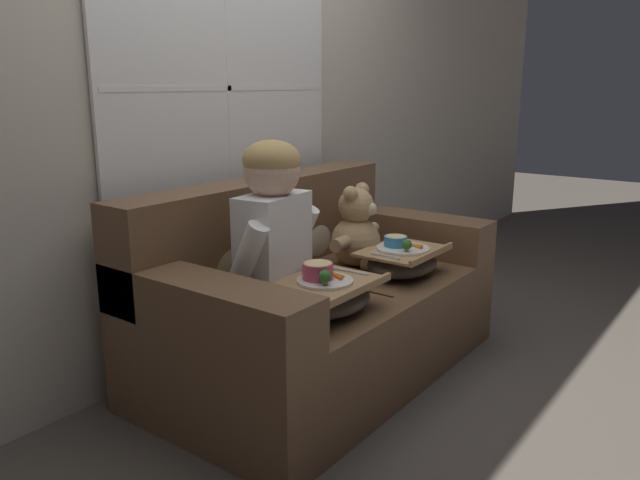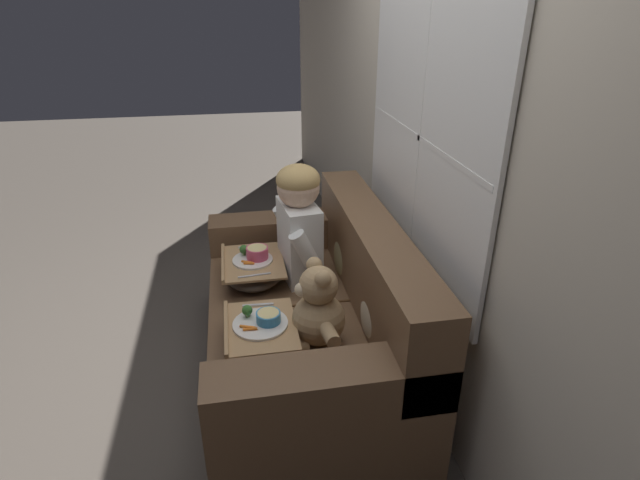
{
  "view_description": "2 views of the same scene",
  "coord_description": "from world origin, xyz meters",
  "px_view_note": "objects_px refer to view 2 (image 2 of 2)",
  "views": [
    {
      "loc": [
        -2.13,
        -1.56,
        1.28
      ],
      "look_at": [
        -0.06,
        -0.02,
        0.63
      ],
      "focal_mm": 35.0,
      "sensor_mm": 36.0,
      "label": 1
    },
    {
      "loc": [
        2.11,
        -0.29,
        1.82
      ],
      "look_at": [
        -0.14,
        0.11,
        0.72
      ],
      "focal_mm": 28.0,
      "sensor_mm": 36.0,
      "label": 2
    }
  ],
  "objects_px": {
    "throw_pillow_behind_child": "(346,248)",
    "lap_tray_teddy": "(261,334)",
    "teddy_bear": "(317,310)",
    "lap_tray_child": "(253,269)",
    "couch": "(315,322)",
    "throw_pillow_behind_teddy": "(375,307)",
    "child_figure": "(299,218)"
  },
  "relations": [
    {
      "from": "throw_pillow_behind_teddy",
      "to": "child_figure",
      "type": "xyz_separation_m",
      "value": [
        -0.6,
        -0.26,
        0.2
      ]
    },
    {
      "from": "child_figure",
      "to": "lap_tray_teddy",
      "type": "relative_size",
      "value": 1.62
    },
    {
      "from": "throw_pillow_behind_teddy",
      "to": "teddy_bear",
      "type": "distance_m",
      "value": 0.26
    },
    {
      "from": "throw_pillow_behind_teddy",
      "to": "throw_pillow_behind_child",
      "type": "bearing_deg",
      "value": 180.0
    },
    {
      "from": "couch",
      "to": "throw_pillow_behind_teddy",
      "type": "xyz_separation_m",
      "value": [
        0.3,
        0.23,
        0.27
      ]
    },
    {
      "from": "throw_pillow_behind_teddy",
      "to": "child_figure",
      "type": "distance_m",
      "value": 0.68
    },
    {
      "from": "child_figure",
      "to": "lap_tray_child",
      "type": "xyz_separation_m",
      "value": [
        -0.0,
        -0.26,
        -0.28
      ]
    },
    {
      "from": "teddy_bear",
      "to": "lap_tray_child",
      "type": "relative_size",
      "value": 1.01
    },
    {
      "from": "teddy_bear",
      "to": "lap_tray_child",
      "type": "height_order",
      "value": "teddy_bear"
    },
    {
      "from": "teddy_bear",
      "to": "lap_tray_child",
      "type": "xyz_separation_m",
      "value": [
        -0.6,
        -0.25,
        -0.1
      ]
    },
    {
      "from": "teddy_bear",
      "to": "child_figure",
      "type": "bearing_deg",
      "value": 179.59
    },
    {
      "from": "couch",
      "to": "lap_tray_teddy",
      "type": "xyz_separation_m",
      "value": [
        0.3,
        -0.29,
        0.18
      ]
    },
    {
      "from": "throw_pillow_behind_child",
      "to": "lap_tray_teddy",
      "type": "bearing_deg",
      "value": -40.66
    },
    {
      "from": "lap_tray_child",
      "to": "lap_tray_teddy",
      "type": "xyz_separation_m",
      "value": [
        0.6,
        -0.0,
        -0.0
      ]
    },
    {
      "from": "child_figure",
      "to": "lap_tray_teddy",
      "type": "xyz_separation_m",
      "value": [
        0.6,
        -0.26,
        -0.29
      ]
    },
    {
      "from": "throw_pillow_behind_child",
      "to": "throw_pillow_behind_teddy",
      "type": "bearing_deg",
      "value": 0.0
    },
    {
      "from": "lap_tray_teddy",
      "to": "throw_pillow_behind_teddy",
      "type": "bearing_deg",
      "value": 89.93
    },
    {
      "from": "couch",
      "to": "child_figure",
      "type": "bearing_deg",
      "value": -173.64
    },
    {
      "from": "lap_tray_child",
      "to": "teddy_bear",
      "type": "bearing_deg",
      "value": 22.67
    },
    {
      "from": "throw_pillow_behind_teddy",
      "to": "lap_tray_teddy",
      "type": "xyz_separation_m",
      "value": [
        -0.0,
        -0.52,
        -0.09
      ]
    },
    {
      "from": "couch",
      "to": "lap_tray_teddy",
      "type": "distance_m",
      "value": 0.45
    },
    {
      "from": "couch",
      "to": "teddy_bear",
      "type": "bearing_deg",
      "value": -7.15
    },
    {
      "from": "child_figure",
      "to": "lap_tray_child",
      "type": "bearing_deg",
      "value": -90.24
    },
    {
      "from": "throw_pillow_behind_child",
      "to": "teddy_bear",
      "type": "bearing_deg",
      "value": -23.67
    },
    {
      "from": "throw_pillow_behind_teddy",
      "to": "lap_tray_teddy",
      "type": "bearing_deg",
      "value": -90.07
    },
    {
      "from": "throw_pillow_behind_child",
      "to": "lap_tray_child",
      "type": "distance_m",
      "value": 0.52
    },
    {
      "from": "couch",
      "to": "lap_tray_child",
      "type": "bearing_deg",
      "value": -136.16
    },
    {
      "from": "throw_pillow_behind_child",
      "to": "throw_pillow_behind_teddy",
      "type": "relative_size",
      "value": 1.06
    },
    {
      "from": "throw_pillow_behind_teddy",
      "to": "lap_tray_teddy",
      "type": "height_order",
      "value": "throw_pillow_behind_teddy"
    },
    {
      "from": "couch",
      "to": "lap_tray_child",
      "type": "xyz_separation_m",
      "value": [
        -0.3,
        -0.29,
        0.18
      ]
    },
    {
      "from": "throw_pillow_behind_child",
      "to": "teddy_bear",
      "type": "height_order",
      "value": "teddy_bear"
    },
    {
      "from": "teddy_bear",
      "to": "lap_tray_child",
      "type": "bearing_deg",
      "value": -157.33
    }
  ]
}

